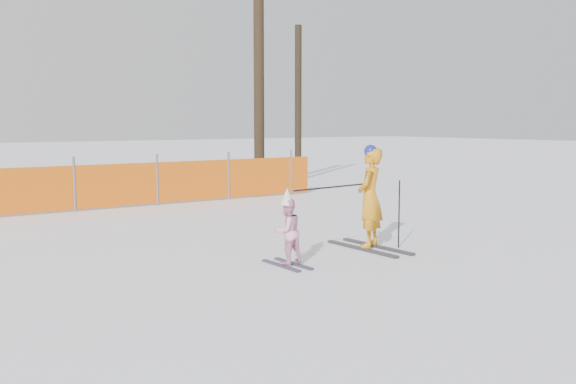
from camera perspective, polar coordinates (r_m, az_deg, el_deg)
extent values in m
plane|color=white|center=(9.14, 1.83, -6.52)|extent=(120.00, 120.00, 0.00)
cube|color=black|center=(10.26, 6.54, -5.04)|extent=(0.09, 1.59, 0.04)
cube|color=black|center=(10.48, 7.93, -4.81)|extent=(0.09, 1.59, 0.04)
imported|color=orange|center=(10.25, 7.30, -0.46)|extent=(0.69, 0.63, 1.58)
sphere|color=navy|center=(10.19, 7.36, 3.61)|extent=(0.21, 0.21, 0.21)
cube|color=black|center=(9.04, -0.65, -6.56)|extent=(0.09, 0.87, 0.03)
cube|color=black|center=(9.17, 0.49, -6.39)|extent=(0.09, 0.87, 0.03)
imported|color=#F29EC4|center=(9.01, -0.08, -3.51)|extent=(0.48, 0.39, 0.93)
cone|color=silver|center=(8.94, -0.08, -0.38)|extent=(0.19, 0.19, 0.24)
cylinder|color=black|center=(10.45, 9.84, -1.95)|extent=(0.02, 0.02, 1.09)
cylinder|color=black|center=(9.56, 3.87, 0.43)|extent=(1.53, 0.22, 0.02)
cylinder|color=#595960|center=(15.19, -18.45, 0.65)|extent=(0.06, 0.06, 1.25)
cylinder|color=#595960|center=(15.89, -11.54, 1.08)|extent=(0.06, 0.06, 1.25)
cylinder|color=#595960|center=(16.79, -5.29, 1.45)|extent=(0.06, 0.06, 1.25)
cylinder|color=#595960|center=(17.88, 0.27, 1.77)|extent=(0.06, 0.06, 1.25)
cube|color=#D95A0B|center=(15.01, -21.03, 0.21)|extent=(14.58, 0.03, 1.00)
cylinder|color=black|center=(20.14, -2.60, 9.02)|extent=(0.32, 0.32, 5.99)
cylinder|color=black|center=(22.30, 0.91, 7.87)|extent=(0.23, 0.23, 5.31)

